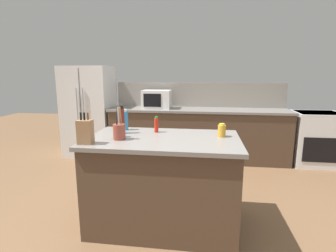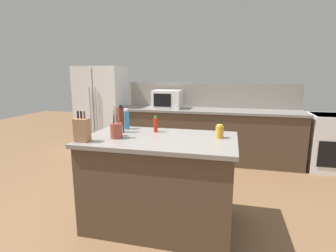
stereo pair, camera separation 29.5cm
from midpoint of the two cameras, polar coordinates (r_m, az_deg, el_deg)
The scene contains 14 objects.
ground_plane at distance 3.00m, azimuth -3.97°, elevation -20.33°, with size 14.00×14.00×0.00m, color brown.
back_counter_run at distance 4.82m, azimuth 4.77°, elevation -1.82°, with size 3.22×0.66×0.94m.
wall_backsplash at distance 5.03m, azimuth 5.09°, elevation 6.78°, with size 3.18×0.03×0.46m, color gray.
kitchen_island at distance 2.78m, azimuth -4.11°, elevation -12.01°, with size 1.52×0.92×0.94m.
refrigerator at distance 5.33m, azimuth -18.24°, elevation 3.08°, with size 0.88×0.75×1.70m.
range_oven at distance 5.14m, azimuth 28.01°, elevation -2.37°, with size 0.76×0.65×0.92m.
microwave at distance 4.82m, azimuth -4.24°, elevation 5.81°, with size 0.51×0.39×0.33m.
knife_block at distance 2.54m, azimuth -20.79°, elevation -1.20°, with size 0.13×0.10×0.29m.
utensil_crock at distance 2.61m, azimuth -13.77°, elevation -1.12°, with size 0.12×0.12×0.32m.
hot_sauce_bottle at distance 2.86m, azimuth -5.50°, elevation 0.23°, with size 0.04×0.04×0.18m.
dish_soap_bottle at distance 3.03m, azimuth -12.13°, elevation 1.22°, with size 0.07×0.07×0.24m.
salt_shaker at distance 2.71m, azimuth -13.00°, elevation -1.28°, with size 0.05×0.05×0.11m.
honey_jar at distance 2.68m, azimuth 8.57°, elevation -1.01°, with size 0.08×0.08×0.14m.
vinegar_bottle at distance 2.86m, azimuth -13.01°, elevation 1.16°, with size 0.06×0.06×0.30m.
Camera 1 is at (0.39, -2.52, 1.58)m, focal length 28.00 mm.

